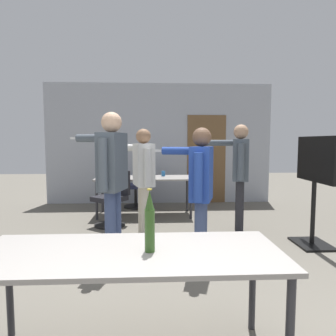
# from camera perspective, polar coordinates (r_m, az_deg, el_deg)

# --- Properties ---
(back_wall) EXTENTS (5.22, 0.12, 2.77)m
(back_wall) POSITION_cam_1_polar(r_m,az_deg,el_deg) (7.01, -1.38, 4.52)
(back_wall) COLOR #A3A8B2
(back_wall) RESTS_ON ground_plane
(conference_table_near) EXTENTS (1.93, 0.75, 0.75)m
(conference_table_near) POSITION_cam_1_polar(r_m,az_deg,el_deg) (2.00, -7.33, -17.23)
(conference_table_near) COLOR gray
(conference_table_near) RESTS_ON ground_plane
(conference_table_far) EXTENTS (1.86, 0.75, 0.75)m
(conference_table_far) POSITION_cam_1_polar(r_m,az_deg,el_deg) (5.84, -4.49, -2.43)
(conference_table_far) COLOR gray
(conference_table_far) RESTS_ON ground_plane
(tv_screen) EXTENTS (0.44, 0.93, 1.51)m
(tv_screen) POSITION_cam_1_polar(r_m,az_deg,el_deg) (4.56, 26.14, -2.30)
(tv_screen) COLOR black
(tv_screen) RESTS_ON ground_plane
(person_left_plaid) EXTENTS (0.85, 0.63, 1.63)m
(person_left_plaid) POSITION_cam_1_polar(r_m,az_deg,el_deg) (4.44, -4.84, -0.96)
(person_left_plaid) COLOR beige
(person_left_plaid) RESTS_ON ground_plane
(person_right_polo) EXTENTS (0.69, 0.72, 1.60)m
(person_right_polo) POSITION_cam_1_polar(r_m,az_deg,el_deg) (3.42, 6.14, -2.92)
(person_right_polo) COLOR #3D4C75
(person_right_polo) RESTS_ON ground_plane
(person_center_tall) EXTENTS (0.76, 0.75, 1.78)m
(person_center_tall) POSITION_cam_1_polar(r_m,az_deg,el_deg) (3.58, -10.77, -0.71)
(person_center_tall) COLOR #3D4C75
(person_center_tall) RESTS_ON ground_plane
(person_far_watching) EXTENTS (0.74, 0.74, 1.71)m
(person_far_watching) POSITION_cam_1_polar(r_m,az_deg,el_deg) (4.86, 13.43, 0.14)
(person_far_watching) COLOR #28282D
(person_far_watching) RESTS_ON ground_plane
(office_chair_far_right) EXTENTS (0.58, 0.52, 0.93)m
(office_chair_far_right) POSITION_cam_1_polar(r_m,az_deg,el_deg) (6.60, -5.53, -3.69)
(office_chair_far_right) COLOR black
(office_chair_far_right) RESTS_ON ground_plane
(office_chair_near_pushed) EXTENTS (0.67, 0.69, 0.93)m
(office_chair_near_pushed) POSITION_cam_1_polar(r_m,az_deg,el_deg) (5.27, -10.50, -5.97)
(office_chair_near_pushed) COLOR black
(office_chair_near_pushed) RESTS_ON ground_plane
(beer_bottle) EXTENTS (0.06, 0.06, 0.40)m
(beer_bottle) POSITION_cam_1_polar(r_m,az_deg,el_deg) (1.90, -3.50, -10.26)
(beer_bottle) COLOR #2D511E
(beer_bottle) RESTS_ON conference_table_near
(drink_cup) EXTENTS (0.07, 0.07, 0.10)m
(drink_cup) POSITION_cam_1_polar(r_m,az_deg,el_deg) (5.98, -0.91, -1.07)
(drink_cup) COLOR #2866A3
(drink_cup) RESTS_ON conference_table_far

